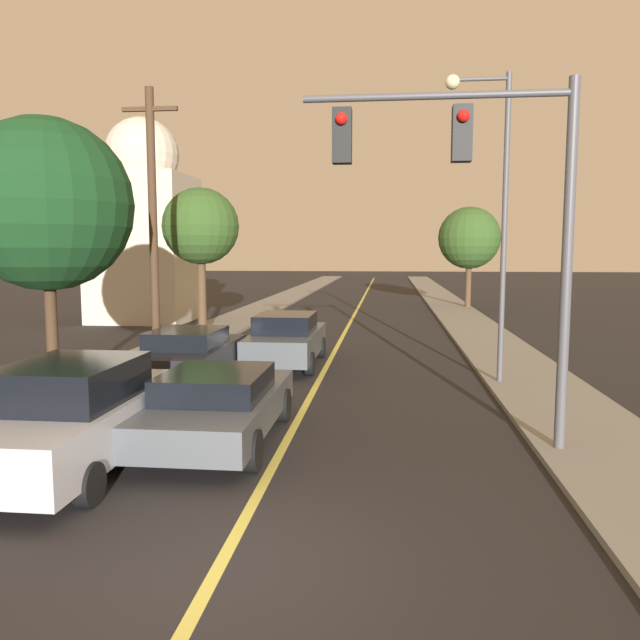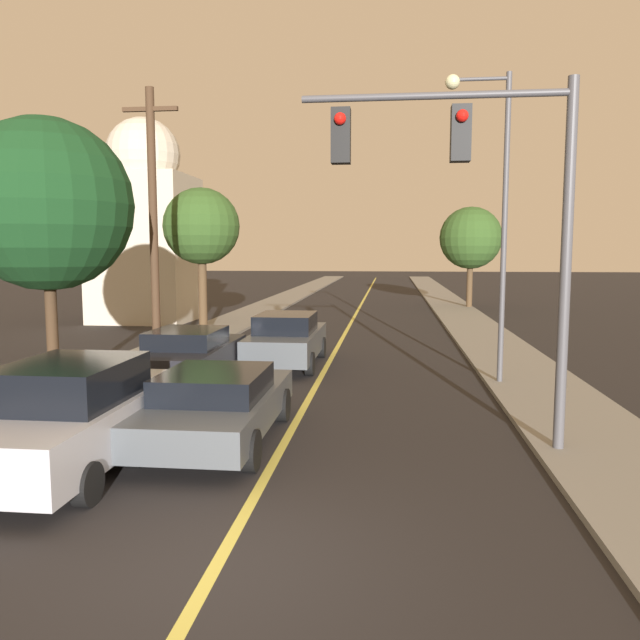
{
  "view_description": "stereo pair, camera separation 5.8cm",
  "coord_description": "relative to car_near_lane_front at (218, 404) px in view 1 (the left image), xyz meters",
  "views": [
    {
      "loc": [
        1.8,
        -6.29,
        3.43
      ],
      "look_at": [
        0.0,
        10.11,
        1.6
      ],
      "focal_mm": 35.0,
      "sensor_mm": 36.0,
      "label": 1
    },
    {
      "loc": [
        1.85,
        -6.29,
        3.43
      ],
      "look_at": [
        0.0,
        10.11,
        1.6
      ],
      "focal_mm": 35.0,
      "sensor_mm": 36.0,
      "label": 2
    }
  ],
  "objects": [
    {
      "name": "streetlamp_right",
      "position": [
        5.53,
        5.44,
        4.23
      ],
      "size": [
        1.6,
        0.36,
        7.63
      ],
      "color": "#47474C",
      "rests_on": "ground"
    },
    {
      "name": "traffic_signal_mast",
      "position": [
        4.5,
        -0.02,
        3.74
      ],
      "size": [
        4.45,
        0.42,
        6.08
      ],
      "color": "#47474C",
      "rests_on": "ground"
    },
    {
      "name": "ground_plane",
      "position": [
        1.21,
        -4.36,
        -0.71
      ],
      "size": [
        200.0,
        200.0,
        0.0
      ],
      "primitive_type": "plane",
      "color": "black"
    },
    {
      "name": "tree_left_near",
      "position": [
        -5.01,
        3.38,
        3.79
      ],
      "size": [
        4.05,
        4.05,
        6.42
      ],
      "color": "#3D2B1C",
      "rests_on": "ground"
    },
    {
      "name": "road_surface",
      "position": [
        1.21,
        31.64,
        -0.71
      ],
      "size": [
        8.62,
        80.0,
        0.01
      ],
      "color": "black",
      "rests_on": "ground"
    },
    {
      "name": "car_outer_lane_front",
      "position": [
        -1.9,
        -1.43,
        0.14
      ],
      "size": [
        2.07,
        5.06,
        1.72
      ],
      "color": "#A5A8B2",
      "rests_on": "ground"
    },
    {
      "name": "tree_right_near",
      "position": [
        7.75,
        27.26,
        3.47
      ],
      "size": [
        3.66,
        3.66,
        5.91
      ],
      "color": "#4C3823",
      "rests_on": "ground"
    },
    {
      "name": "car_outer_lane_second",
      "position": [
        -1.9,
        4.2,
        0.08
      ],
      "size": [
        1.97,
        4.42,
        1.52
      ],
      "color": "black",
      "rests_on": "ground"
    },
    {
      "name": "car_near_lane_second",
      "position": [
        0.0,
        7.59,
        0.1
      ],
      "size": [
        1.98,
        4.79,
        1.59
      ],
      "color": "#474C51",
      "rests_on": "ground"
    },
    {
      "name": "domed_building_left",
      "position": [
        -8.84,
        18.86,
        3.88
      ],
      "size": [
        4.47,
        4.47,
        9.79
      ],
      "color": "#BCB29E",
      "rests_on": "ground"
    },
    {
      "name": "sidewalk_left",
      "position": [
        -4.35,
        31.64,
        -0.65
      ],
      "size": [
        2.5,
        80.0,
        0.12
      ],
      "color": "gray",
      "rests_on": "ground"
    },
    {
      "name": "tree_left_far",
      "position": [
        -4.21,
        12.93,
        3.64
      ],
      "size": [
        2.94,
        2.94,
        5.74
      ],
      "color": "#4C3823",
      "rests_on": "ground"
    },
    {
      "name": "car_near_lane_front",
      "position": [
        0.0,
        0.0,
        0.0
      ],
      "size": [
        2.09,
        4.69,
        1.33
      ],
      "color": "#474C51",
      "rests_on": "ground"
    },
    {
      "name": "sidewalk_right",
      "position": [
        6.77,
        31.64,
        -0.65
      ],
      "size": [
        2.5,
        80.0,
        0.12
      ],
      "color": "gray",
      "rests_on": "ground"
    },
    {
      "name": "utility_pole_left",
      "position": [
        -3.7,
        6.72,
        3.5
      ],
      "size": [
        1.6,
        0.24,
        7.87
      ],
      "color": "#422D1E",
      "rests_on": "ground"
    }
  ]
}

